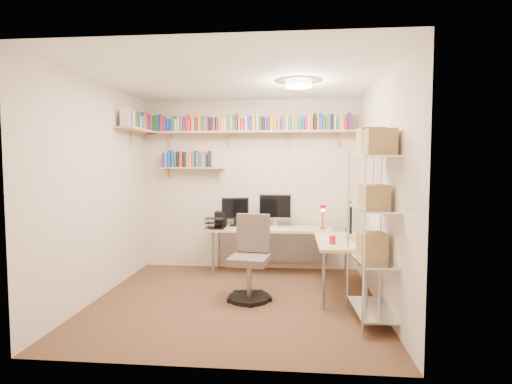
# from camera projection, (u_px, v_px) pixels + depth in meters

# --- Properties ---
(ground) EXTENTS (3.20, 3.20, 0.00)m
(ground) POSITION_uv_depth(u_px,v_px,m) (235.00, 301.00, 4.54)
(ground) COLOR #44261D
(ground) RESTS_ON ground
(room_shell) EXTENTS (3.24, 3.04, 2.52)m
(room_shell) POSITION_uv_depth(u_px,v_px,m) (235.00, 165.00, 4.44)
(room_shell) COLOR beige
(room_shell) RESTS_ON ground
(wall_shelves) EXTENTS (3.12, 1.09, 0.80)m
(wall_shelves) POSITION_uv_depth(u_px,v_px,m) (218.00, 131.00, 5.73)
(wall_shelves) COLOR tan
(wall_shelves) RESTS_ON ground
(corner_desk) EXTENTS (2.03, 1.68, 1.14)m
(corner_desk) POSITION_uv_depth(u_px,v_px,m) (280.00, 231.00, 5.41)
(corner_desk) COLOR beige
(corner_desk) RESTS_ON ground
(office_chair) EXTENTS (0.51, 0.52, 0.97)m
(office_chair) POSITION_uv_depth(u_px,v_px,m) (250.00, 264.00, 4.60)
(office_chair) COLOR black
(office_chair) RESTS_ON ground
(wire_rack) EXTENTS (0.40, 0.76, 1.91)m
(wire_rack) POSITION_uv_depth(u_px,v_px,m) (374.00, 195.00, 3.85)
(wire_rack) COLOR silver
(wire_rack) RESTS_ON ground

